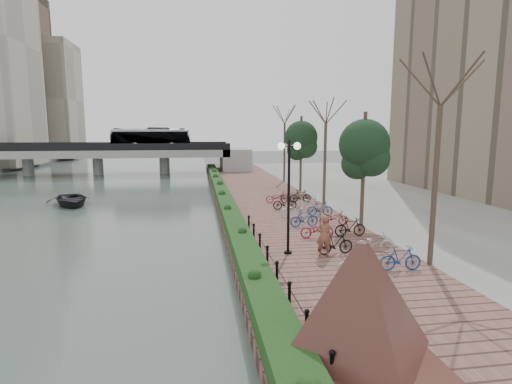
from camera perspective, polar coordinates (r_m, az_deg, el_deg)
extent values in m
plane|color=#59595B|center=(13.93, -2.08, -16.37)|extent=(220.00, 220.00, 0.00)
cube|color=#415147|center=(40.39, -27.98, -0.78)|extent=(30.00, 130.00, 0.02)
cube|color=brown|center=(31.04, 1.74, -1.87)|extent=(8.00, 75.00, 0.50)
cube|color=slate|center=(37.29, 26.73, -1.02)|extent=(24.00, 75.00, 0.50)
cube|color=black|center=(33.01, -4.84, -0.30)|extent=(1.10, 56.00, 0.60)
cylinder|color=black|center=(9.48, 10.78, -23.58)|extent=(0.10, 0.10, 0.70)
cylinder|color=black|center=(11.14, 7.25, -18.30)|extent=(0.10, 0.10, 0.70)
cylinder|color=black|center=(12.90, 4.80, -14.38)|extent=(0.10, 0.10, 0.70)
cylinder|color=black|center=(14.72, 3.01, -11.40)|extent=(0.10, 0.10, 0.70)
cylinder|color=black|center=(16.58, 1.63, -9.07)|extent=(0.10, 0.10, 0.70)
cylinder|color=black|center=(18.47, 0.55, -7.21)|extent=(0.10, 0.10, 0.70)
cylinder|color=black|center=(20.38, -0.32, -5.70)|extent=(0.10, 0.10, 0.70)
cylinder|color=black|center=(22.30, -1.04, -4.44)|extent=(0.10, 0.10, 0.70)
cube|color=#401F1B|center=(10.55, 14.29, -21.69)|extent=(3.50, 3.50, 0.21)
pyramid|color=#401F1B|center=(9.90, 14.61, -14.47)|extent=(4.25, 4.25, 2.67)
cylinder|color=black|center=(17.52, 4.68, -0.85)|extent=(0.12, 0.12, 5.02)
cylinder|color=black|center=(17.30, 4.77, 6.56)|extent=(0.70, 0.06, 0.06)
sphere|color=white|center=(17.22, 3.63, 6.56)|extent=(0.32, 0.32, 0.32)
sphere|color=white|center=(17.38, 5.90, 6.55)|extent=(0.32, 0.32, 0.32)
imported|color=brown|center=(17.64, 9.67, -6.19)|extent=(0.74, 0.56, 1.83)
imported|color=#B2B4B7|center=(15.88, 14.34, -9.76)|extent=(0.60, 1.72, 0.90)
imported|color=black|center=(18.18, 11.18, -7.14)|extent=(0.47, 1.66, 1.00)
imported|color=maroon|center=(20.58, 8.77, -5.37)|extent=(0.60, 1.71, 0.90)
imported|color=navy|center=(23.00, 6.87, -3.72)|extent=(0.47, 1.66, 1.00)
imported|color=#B2B4B7|center=(25.48, 5.34, -2.60)|extent=(0.60, 1.71, 0.90)
imported|color=black|center=(27.96, 4.09, -1.49)|extent=(0.47, 1.66, 1.00)
imported|color=maroon|center=(30.47, 3.04, -0.73)|extent=(0.60, 1.72, 0.90)
imported|color=navy|center=(16.63, 20.15, -9.01)|extent=(0.47, 1.66, 1.00)
imported|color=#B2B4B7|center=(18.86, 16.38, -6.91)|extent=(0.60, 1.71, 0.90)
imported|color=black|center=(21.16, 13.45, -4.98)|extent=(0.47, 1.66, 1.00)
imported|color=maroon|center=(23.54, 11.11, -3.66)|extent=(0.60, 1.71, 0.90)
imported|color=navy|center=(25.95, 9.21, -2.36)|extent=(0.47, 1.66, 1.00)
imported|color=#B2B4B7|center=(28.40, 7.64, -1.48)|extent=(0.60, 1.71, 0.90)
imported|color=black|center=(30.87, 6.32, -0.56)|extent=(0.47, 1.66, 1.00)
cube|color=gray|center=(59.22, -21.73, 5.19)|extent=(36.00, 8.00, 1.00)
cube|color=black|center=(55.40, -22.71, 5.92)|extent=(36.00, 0.15, 0.90)
cube|color=black|center=(62.98, -20.97, 6.26)|extent=(36.00, 0.15, 0.90)
cylinder|color=gray|center=(62.03, -29.77, 3.17)|extent=(1.40, 1.40, 2.50)
cylinder|color=gray|center=(59.33, -21.64, 3.50)|extent=(1.40, 1.40, 2.50)
cylinder|color=gray|center=(57.93, -12.93, 3.78)|extent=(1.40, 1.40, 2.50)
imported|color=white|center=(57.91, -14.71, 7.43)|extent=(2.52, 10.77, 3.00)
imported|color=black|center=(35.35, -24.92, -0.96)|extent=(5.03, 5.71, 0.98)
cube|color=#A29887|center=(98.04, -27.74, 11.49)|extent=(12.00, 12.00, 24.00)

